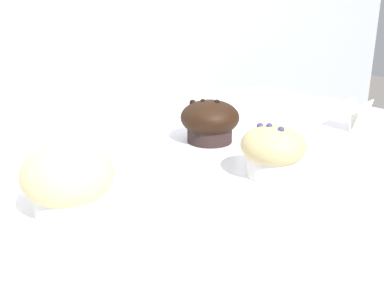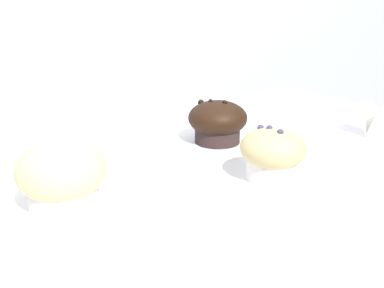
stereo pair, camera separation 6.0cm
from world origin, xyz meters
name	(u,v)px [view 1 (the left image)]	position (x,y,z in m)	size (l,w,h in m)	color
wall_back	(60,111)	(0.00, 0.60, 0.90)	(3.20, 0.10, 1.80)	#B2B7BC
muffin_front_center	(68,180)	(-0.29, -0.05, 0.99)	(0.11, 0.11, 0.09)	white
muffin_back_left	(273,151)	(-0.01, -0.14, 0.99)	(0.10, 0.10, 0.08)	silver
muffin_back_right	(210,121)	(0.03, 0.04, 0.99)	(0.11, 0.11, 0.08)	black
price_card	(357,115)	(0.30, -0.10, 0.98)	(0.06, 0.05, 0.06)	white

